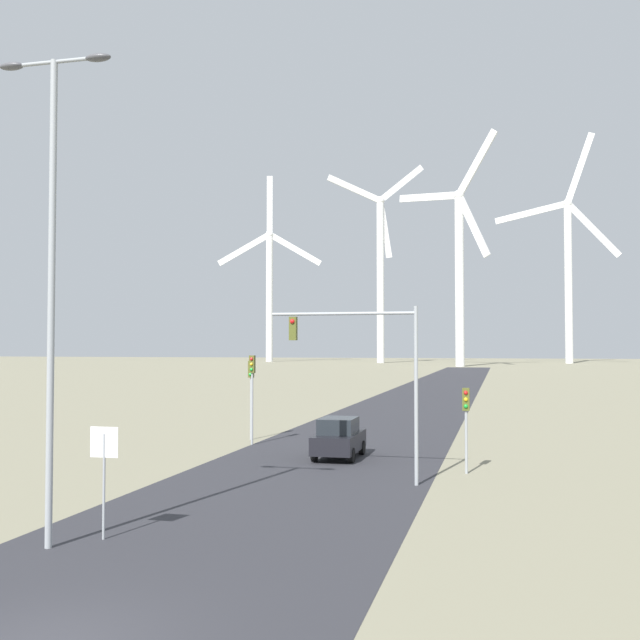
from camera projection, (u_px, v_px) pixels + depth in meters
road_surface at (405, 410)px, 59.35m from camera, size 10.00×240.00×0.01m
streetlamp at (52, 248)px, 19.02m from camera, size 3.20×0.32×12.47m
stop_sign_near at (104, 460)px, 19.66m from camera, size 0.81×0.07×2.95m
traffic_light_post_near_left at (251, 382)px, 40.55m from camera, size 0.28×0.34×4.26m
traffic_light_post_near_right at (466, 411)px, 29.75m from camera, size 0.28×0.34×3.40m
traffic_light_post_mid_left at (252, 380)px, 38.51m from camera, size 0.28×0.34×4.59m
traffic_light_mast_overhead at (365, 356)px, 27.80m from camera, size 5.57×0.35×6.54m
car_approaching at (339, 438)px, 33.81m from camera, size 1.88×4.11×1.83m
wind_turbine_far_left at (269, 282)px, 240.62m from camera, size 33.06×7.49×60.00m
wind_turbine_left at (380, 264)px, 222.99m from camera, size 27.01×14.92×60.16m
wind_turbine_center at (459, 260)px, 184.32m from camera, size 25.34×12.85×57.29m
wind_turbine_right at (568, 264)px, 217.08m from camera, size 35.11×5.64×66.84m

